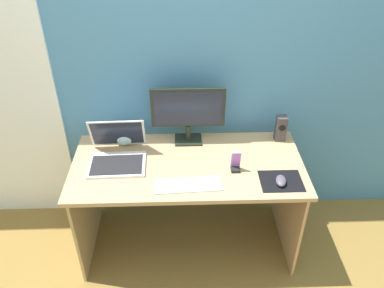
{
  "coord_description": "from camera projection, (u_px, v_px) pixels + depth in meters",
  "views": [
    {
      "loc": [
        -0.04,
        -1.94,
        2.24
      ],
      "look_at": [
        0.03,
        -0.02,
        0.88
      ],
      "focal_mm": 36.84,
      "sensor_mm": 36.0,
      "label": 1
    }
  ],
  "objects": [
    {
      "name": "ground_plane",
      "position": [
        188.0,
        241.0,
        2.87
      ],
      "size": [
        8.0,
        8.0,
        0.0
      ],
      "primitive_type": "plane",
      "color": "olive"
    },
    {
      "name": "wall_back",
      "position": [
        186.0,
        57.0,
        2.49
      ],
      "size": [
        6.0,
        0.04,
        2.5
      ],
      "primitive_type": "cube",
      "color": "teal",
      "rests_on": "ground_plane"
    },
    {
      "name": "desk",
      "position": [
        188.0,
        181.0,
        2.54
      ],
      "size": [
        1.45,
        0.68,
        0.72
      ],
      "color": "tan",
      "rests_on": "ground_plane"
    },
    {
      "name": "monitor",
      "position": [
        188.0,
        112.0,
        2.54
      ],
      "size": [
        0.48,
        0.14,
        0.39
      ],
      "color": "black",
      "rests_on": "desk"
    },
    {
      "name": "speaker_right",
      "position": [
        281.0,
        128.0,
        2.63
      ],
      "size": [
        0.07,
        0.07,
        0.18
      ],
      "color": "#3D3638",
      "rests_on": "desk"
    },
    {
      "name": "laptop",
      "position": [
        117.0,
        154.0,
        2.46
      ],
      "size": [
        0.36,
        0.35,
        0.25
      ],
      "color": "silver",
      "rests_on": "desk"
    },
    {
      "name": "fishbowl",
      "position": [
        125.0,
        134.0,
        2.6
      ],
      "size": [
        0.15,
        0.15,
        0.15
      ],
      "primitive_type": "sphere",
      "color": "silver",
      "rests_on": "desk"
    },
    {
      "name": "keyboard_external",
      "position": [
        188.0,
        185.0,
        2.28
      ],
      "size": [
        0.4,
        0.15,
        0.01
      ],
      "primitive_type": "cube",
      "rotation": [
        0.0,
        0.0,
        0.05
      ],
      "color": "white",
      "rests_on": "desk"
    },
    {
      "name": "mousepad",
      "position": [
        281.0,
        181.0,
        2.32
      ],
      "size": [
        0.25,
        0.2,
        0.0
      ],
      "primitive_type": "cube",
      "color": "black",
      "rests_on": "desk"
    },
    {
      "name": "mouse",
      "position": [
        281.0,
        181.0,
        2.29
      ],
      "size": [
        0.08,
        0.11,
        0.04
      ],
      "primitive_type": "ellipsoid",
      "rotation": [
        0.0,
        0.0,
        -0.17
      ],
      "color": "#504854",
      "rests_on": "mousepad"
    },
    {
      "name": "phone_in_dock",
      "position": [
        236.0,
        164.0,
        2.38
      ],
      "size": [
        0.06,
        0.06,
        0.14
      ],
      "color": "black",
      "rests_on": "desk"
    }
  ]
}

